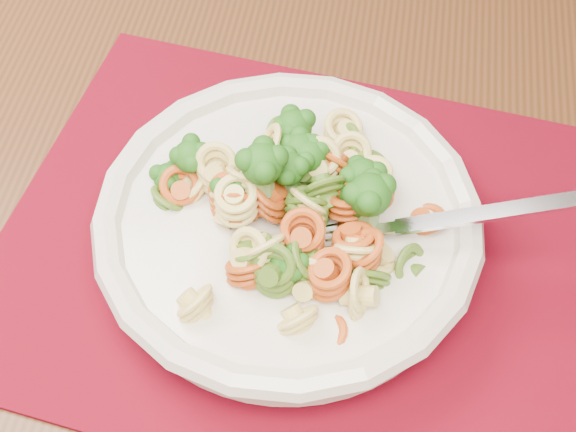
{
  "coord_description": "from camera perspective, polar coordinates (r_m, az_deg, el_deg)",
  "views": [
    {
      "loc": [
        0.17,
        -0.12,
        1.19
      ],
      "look_at": [
        0.19,
        0.19,
        0.76
      ],
      "focal_mm": 50.0,
      "sensor_mm": 36.0,
      "label": 1
    }
  ],
  "objects": [
    {
      "name": "pasta_broccoli_heap",
      "position": [
        0.52,
        0.0,
        0.38
      ],
      "size": [
        0.22,
        0.22,
        0.06
      ],
      "primitive_type": null,
      "color": "#E0C16E",
      "rests_on": "pasta_bowl"
    },
    {
      "name": "placemat",
      "position": [
        0.56,
        1.56,
        -2.33
      ],
      "size": [
        0.51,
        0.45,
        0.0
      ],
      "primitive_type": "cube",
      "rotation": [
        0.0,
        0.0,
        -0.34
      ],
      "color": "#650411",
      "rests_on": "dining_table"
    },
    {
      "name": "fork",
      "position": [
        0.51,
        4.97,
        -1.22
      ],
      "size": [
        0.18,
        0.04,
        0.08
      ],
      "primitive_type": null,
      "rotation": [
        0.0,
        -0.35,
        -0.11
      ],
      "color": "silver",
      "rests_on": "pasta_bowl"
    },
    {
      "name": "dining_table",
      "position": [
        0.71,
        4.33,
        0.28
      ],
      "size": [
        1.47,
        1.1,
        0.72
      ],
      "rotation": [
        0.0,
        0.0,
        -0.21
      ],
      "color": "#4A2914",
      "rests_on": "ground"
    },
    {
      "name": "pasta_bowl",
      "position": [
        0.53,
        0.0,
        -0.64
      ],
      "size": [
        0.26,
        0.26,
        0.05
      ],
      "color": "beige",
      "rests_on": "placemat"
    }
  ]
}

